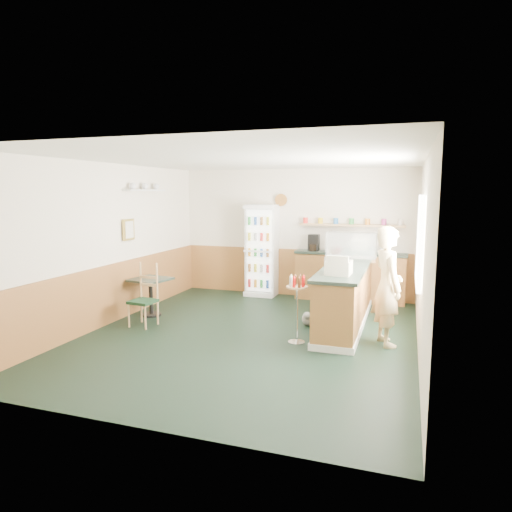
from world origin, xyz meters
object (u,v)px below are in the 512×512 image
at_px(cash_register, 339,268).
at_px(cafe_table, 151,289).
at_px(display_case, 351,246).
at_px(condiment_stand, 297,299).
at_px(shopkeeper, 388,286).
at_px(drinks_fridge, 262,250).
at_px(cafe_chair, 145,293).

xyz_separation_m(cash_register, cafe_table, (-3.40, 0.34, -0.63)).
xyz_separation_m(display_case, condiment_stand, (-0.55, -1.80, -0.59)).
xyz_separation_m(cash_register, shopkeeper, (0.70, 0.06, -0.24)).
xyz_separation_m(shopkeeper, cafe_table, (-4.10, 0.29, -0.39)).
bearing_deg(display_case, drinks_fridge, 152.37).
relative_size(drinks_fridge, condiment_stand, 1.96).
relative_size(display_case, cash_register, 2.34).
height_order(shopkeeper, cafe_chair, shopkeeper).
relative_size(drinks_fridge, display_case, 2.23).
relative_size(cash_register, condiment_stand, 0.38).
height_order(drinks_fridge, display_case, drinks_fridge).
xyz_separation_m(display_case, shopkeeper, (0.70, -1.45, -0.39)).
height_order(drinks_fridge, cafe_chair, drinks_fridge).
bearing_deg(display_case, cafe_table, -161.06).
relative_size(drinks_fridge, cafe_chair, 1.87).
relative_size(display_case, cafe_table, 1.21).
bearing_deg(drinks_fridge, cash_register, -51.83).
bearing_deg(shopkeeper, drinks_fridge, 23.62).
xyz_separation_m(display_case, cafe_table, (-3.40, -1.17, -0.78)).
bearing_deg(condiment_stand, display_case, 72.92).
bearing_deg(condiment_stand, shopkeeper, 15.60).
xyz_separation_m(shopkeeper, cafe_chair, (-3.88, -0.24, -0.32)).
distance_m(drinks_fridge, display_case, 2.29).
relative_size(drinks_fridge, cash_register, 5.21).
bearing_deg(cafe_table, cafe_chair, -67.08).
distance_m(condiment_stand, cafe_chair, 2.63).
bearing_deg(cafe_chair, drinks_fridge, 72.22).
distance_m(cash_register, cafe_chair, 3.23).
distance_m(drinks_fridge, condiment_stand, 3.23).
distance_m(display_case, cafe_chair, 3.67).
bearing_deg(cafe_chair, cash_register, 8.37).
bearing_deg(cafe_chair, condiment_stand, 2.64).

